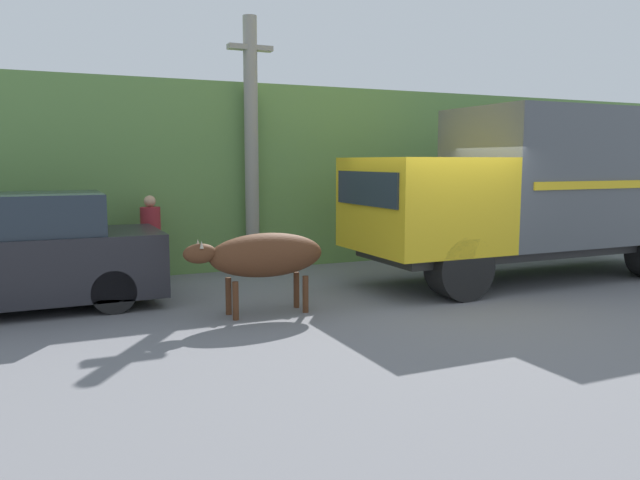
% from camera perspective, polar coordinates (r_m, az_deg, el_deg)
% --- Properties ---
extents(ground_plane, '(60.00, 60.00, 0.00)m').
position_cam_1_polar(ground_plane, '(10.69, 10.87, -5.14)').
color(ground_plane, slate).
extents(hillside_embankment, '(32.00, 6.66, 3.85)m').
position_cam_1_polar(hillside_embankment, '(16.83, -3.32, 6.07)').
color(hillside_embankment, '#608C47').
rests_on(hillside_embankment, ground_plane).
extents(building_backdrop, '(5.12, 2.70, 3.48)m').
position_cam_1_polar(building_backdrop, '(14.13, -12.72, 5.00)').
color(building_backdrop, '#99ADB7').
rests_on(building_backdrop, ground_plane).
extents(cargo_truck, '(7.47, 2.41, 3.24)m').
position_cam_1_polar(cargo_truck, '(12.85, 20.28, 4.60)').
color(cargo_truck, '#2D2D2D').
rests_on(cargo_truck, ground_plane).
extents(brown_cow, '(2.12, 0.65, 1.21)m').
position_cam_1_polar(brown_cow, '(9.24, -5.17, -1.45)').
color(brown_cow, '#512D19').
rests_on(brown_cow, ground_plane).
extents(parked_suv, '(4.35, 1.83, 1.78)m').
position_cam_1_polar(parked_suv, '(10.48, -26.16, -1.27)').
color(parked_suv, '#232328').
rests_on(parked_suv, ground_plane).
extents(pedestrian_on_hill, '(0.42, 0.42, 1.64)m').
position_cam_1_polar(pedestrian_on_hill, '(12.02, -15.20, 0.41)').
color(pedestrian_on_hill, '#38332D').
rests_on(pedestrian_on_hill, ground_plane).
extents(utility_pole, '(0.90, 0.28, 5.09)m').
position_cam_1_polar(utility_pole, '(12.74, -6.29, 8.88)').
color(utility_pole, gray).
rests_on(utility_pole, ground_plane).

